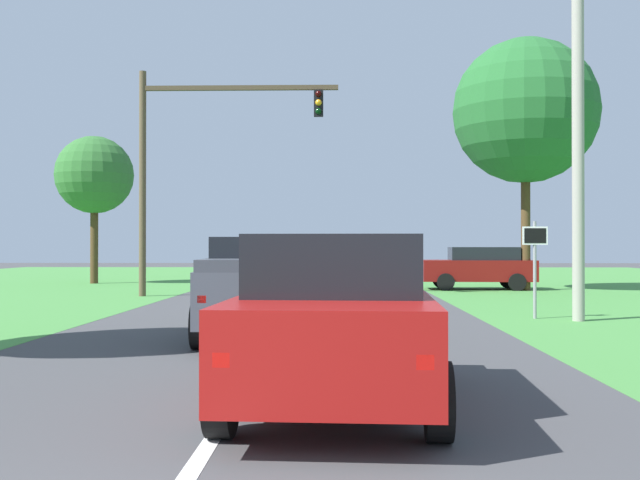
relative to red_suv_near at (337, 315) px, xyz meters
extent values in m
plane|color=#424244|center=(-1.13, 7.52, -0.98)|extent=(120.00, 120.00, 0.00)
cube|color=#9E1411|center=(0.00, -0.06, -0.18)|extent=(2.19, 4.72, 0.88)
cube|color=black|center=(0.01, 0.17, 0.57)|extent=(1.87, 2.95, 0.63)
cube|color=red|center=(-0.92, -2.31, -0.14)|extent=(0.14, 0.07, 0.12)
cube|color=red|center=(0.70, -2.39, -0.14)|extent=(0.14, 0.07, 0.12)
cylinder|color=black|center=(-0.92, 1.42, -0.62)|extent=(0.27, 0.73, 0.72)
cylinder|color=black|center=(1.05, 1.33, -0.62)|extent=(0.27, 0.73, 0.72)
cylinder|color=black|center=(-1.05, -1.45, -0.62)|extent=(0.27, 0.73, 0.72)
cylinder|color=black|center=(0.91, -1.54, -0.62)|extent=(0.27, 0.73, 0.72)
cube|color=#4C515B|center=(-1.43, 5.96, -0.12)|extent=(2.20, 5.10, 0.93)
cube|color=black|center=(-1.42, 5.71, 0.64)|extent=(1.83, 1.98, 0.58)
cube|color=#41454E|center=(-1.36, 4.41, 0.45)|extent=(1.96, 1.99, 0.20)
cube|color=red|center=(-2.13, 3.45, -0.07)|extent=(0.14, 0.07, 0.12)
cube|color=red|center=(-0.51, 3.52, -0.07)|extent=(0.14, 0.07, 0.12)
cylinder|color=black|center=(-2.49, 7.47, -0.58)|extent=(0.27, 0.81, 0.80)
cylinder|color=black|center=(-0.51, 7.56, -0.58)|extent=(0.27, 0.81, 0.80)
cylinder|color=black|center=(-2.35, 4.36, -0.58)|extent=(0.27, 0.81, 0.80)
cylinder|color=black|center=(-0.37, 4.45, -0.58)|extent=(0.27, 0.81, 0.80)
cylinder|color=brown|center=(-6.79, 17.52, 2.94)|extent=(0.24, 0.24, 7.84)
cube|color=#4C3D2B|center=(-3.39, 17.52, 6.25)|extent=(6.81, 0.16, 0.16)
cube|color=black|center=(-0.66, 17.52, 5.70)|extent=(0.32, 0.28, 0.90)
sphere|color=black|center=(-0.66, 17.37, 6.00)|extent=(0.22, 0.22, 0.22)
sphere|color=orange|center=(-0.66, 17.37, 5.70)|extent=(0.22, 0.22, 0.22)
sphere|color=black|center=(-0.66, 17.37, 5.40)|extent=(0.22, 0.22, 0.22)
cylinder|color=gray|center=(4.75, 9.81, 0.19)|extent=(0.08, 0.08, 2.35)
cube|color=white|center=(4.75, 9.78, 1.01)|extent=(0.60, 0.03, 0.44)
cube|color=black|center=(4.75, 9.77, 1.01)|extent=(0.52, 0.01, 0.36)
cylinder|color=#4C351E|center=(7.37, 21.15, 1.48)|extent=(0.36, 0.36, 4.93)
sphere|color=#24642C|center=(7.37, 21.15, 6.07)|extent=(5.67, 5.67, 5.67)
cube|color=maroon|center=(5.63, 21.86, -0.22)|extent=(4.50, 1.94, 0.84)
cube|color=black|center=(5.85, 21.85, 0.46)|extent=(2.72, 1.67, 0.52)
cube|color=red|center=(3.46, 22.67, -0.18)|extent=(0.06, 0.14, 0.12)
cube|color=red|center=(3.41, 21.20, -0.18)|extent=(0.06, 0.14, 0.12)
cylinder|color=black|center=(7.03, 22.72, -0.64)|extent=(0.69, 0.24, 0.68)
cylinder|color=black|center=(6.98, 20.92, -0.64)|extent=(0.69, 0.24, 0.68)
cylinder|color=black|center=(4.28, 22.81, -0.64)|extent=(0.69, 0.24, 0.68)
cylinder|color=black|center=(4.22, 21.01, -0.64)|extent=(0.69, 0.24, 0.68)
cylinder|color=#9E998E|center=(5.61, 9.25, 4.05)|extent=(0.28, 0.28, 10.08)
cylinder|color=#4C351E|center=(-11.34, 26.19, 0.87)|extent=(0.36, 0.36, 3.71)
sphere|color=#30692E|center=(-11.34, 26.19, 4.08)|extent=(3.61, 3.61, 3.61)
camera|label=1|loc=(0.01, -8.25, 0.77)|focal=41.91mm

